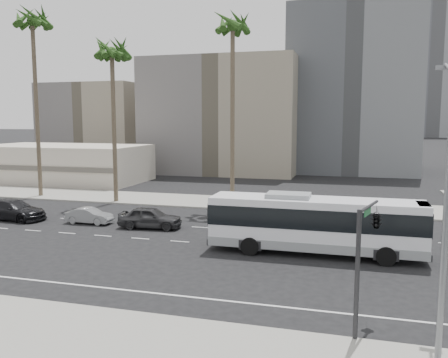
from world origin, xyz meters
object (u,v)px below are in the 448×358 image
(city_bus, at_px, (315,223))
(traffic_signal, at_px, (375,220))
(palm_mid, at_px, (112,56))
(palm_far, at_px, (32,25))
(streetlight_corner, at_px, (446,191))
(palm_near, at_px, (233,30))
(car_b, at_px, (89,216))
(car_c, at_px, (13,210))
(car_a, at_px, (150,217))

(city_bus, xyz_separation_m, traffic_signal, (3.13, -9.26, 2.28))
(palm_mid, relative_size, palm_far, 0.81)
(palm_mid, bearing_deg, traffic_signal, -42.87)
(streetlight_corner, relative_size, palm_near, 0.57)
(city_bus, bearing_deg, palm_far, 155.25)
(car_b, bearing_deg, palm_far, 50.17)
(streetlight_corner, xyz_separation_m, palm_mid, (-26.48, 25.55, 8.73))
(car_b, xyz_separation_m, car_c, (-7.03, -0.46, 0.21))
(city_bus, distance_m, palm_mid, 28.13)
(car_c, height_order, palm_near, palm_near)
(city_bus, bearing_deg, car_c, 172.44)
(city_bus, relative_size, traffic_signal, 2.58)
(traffic_signal, relative_size, palm_near, 0.28)
(palm_far, bearing_deg, car_c, -63.31)
(city_bus, distance_m, car_c, 25.78)
(city_bus, bearing_deg, car_b, 168.21)
(city_bus, distance_m, car_b, 18.95)
(streetlight_corner, distance_m, palm_near, 32.31)
(car_a, bearing_deg, city_bus, -111.55)
(car_b, bearing_deg, palm_near, -41.00)
(traffic_signal, distance_m, palm_near, 29.64)
(car_a, height_order, traffic_signal, traffic_signal)
(car_c, bearing_deg, palm_mid, -20.20)
(car_a, xyz_separation_m, car_b, (-5.50, 0.17, -0.20))
(car_c, relative_size, palm_far, 0.29)
(car_c, relative_size, palm_near, 0.32)
(palm_near, bearing_deg, city_bus, -57.81)
(city_bus, distance_m, streetlight_corner, 13.88)
(car_b, relative_size, streetlight_corner, 0.37)
(streetlight_corner, distance_m, traffic_signal, 4.02)
(car_c, relative_size, palm_mid, 0.36)
(car_b, xyz_separation_m, traffic_signal, (21.63, -13.14, 3.64))
(palm_near, xyz_separation_m, palm_far, (-21.84, -0.25, 1.54))
(city_bus, bearing_deg, car_a, 164.12)
(car_b, distance_m, traffic_signal, 25.57)
(car_c, distance_m, palm_mid, 17.61)
(car_b, relative_size, palm_near, 0.21)
(traffic_signal, xyz_separation_m, palm_far, (-34.15, 23.60, 14.12))
(city_bus, height_order, traffic_signal, traffic_signal)
(city_bus, distance_m, car_a, 13.57)
(car_a, distance_m, car_b, 5.51)
(city_bus, height_order, car_c, city_bus)
(car_b, distance_m, car_c, 7.05)
(city_bus, relative_size, car_a, 2.68)
(car_a, distance_m, streetlight_corner, 24.77)
(palm_far, bearing_deg, city_bus, -24.81)
(car_c, height_order, streetlight_corner, streetlight_corner)
(city_bus, xyz_separation_m, car_b, (-18.50, 3.89, -1.36))
(traffic_signal, distance_m, palm_mid, 34.84)
(car_a, relative_size, palm_far, 0.24)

